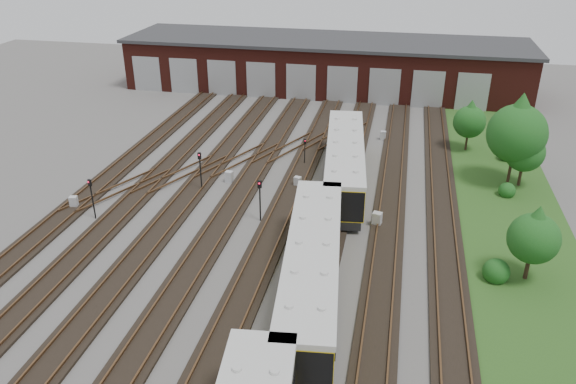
# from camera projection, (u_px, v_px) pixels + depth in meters

# --- Properties ---
(ground) EXTENTS (120.00, 120.00, 0.00)m
(ground) POSITION_uv_depth(u_px,v_px,m) (238.00, 245.00, 38.69)
(ground) COLOR #4E4B48
(ground) RESTS_ON ground
(track_network) EXTENTS (30.40, 70.00, 0.33)m
(track_network) POSITION_uv_depth(u_px,v_px,m) (238.00, 239.00, 39.18)
(track_network) COLOR black
(track_network) RESTS_ON ground
(maintenance_shed) EXTENTS (51.00, 12.50, 6.35)m
(maintenance_shed) POSITION_uv_depth(u_px,v_px,m) (325.00, 64.00, 72.32)
(maintenance_shed) COLOR #491812
(maintenance_shed) RESTS_ON ground
(grass_verge) EXTENTS (8.00, 55.00, 0.05)m
(grass_verge) POSITION_uv_depth(u_px,v_px,m) (507.00, 205.00, 43.94)
(grass_verge) COLOR #274B19
(grass_verge) RESTS_ON ground
(metro_train) EXTENTS (4.78, 48.86, 3.44)m
(metro_train) POSITION_uv_depth(u_px,v_px,m) (312.00, 269.00, 32.40)
(metro_train) COLOR black
(metro_train) RESTS_ON ground
(signal_mast_0) EXTENTS (0.30, 0.29, 3.20)m
(signal_mast_0) POSITION_uv_depth(u_px,v_px,m) (92.00, 194.00, 41.17)
(signal_mast_0) COLOR black
(signal_mast_0) RESTS_ON ground
(signal_mast_1) EXTENTS (0.30, 0.28, 3.36)m
(signal_mast_1) POSITION_uv_depth(u_px,v_px,m) (200.00, 166.00, 45.40)
(signal_mast_1) COLOR black
(signal_mast_1) RESTS_ON ground
(signal_mast_2) EXTENTS (0.25, 0.24, 2.47)m
(signal_mast_2) POSITION_uv_depth(u_px,v_px,m) (305.00, 148.00, 50.41)
(signal_mast_2) COLOR black
(signal_mast_2) RESTS_ON ground
(signal_mast_3) EXTENTS (0.29, 0.27, 3.28)m
(signal_mast_3) POSITION_uv_depth(u_px,v_px,m) (260.00, 195.00, 40.83)
(signal_mast_3) COLOR black
(signal_mast_3) RESTS_ON ground
(relay_cabinet_0) EXTENTS (0.66, 0.59, 0.95)m
(relay_cabinet_0) POSITION_uv_depth(u_px,v_px,m) (74.00, 202.00, 43.40)
(relay_cabinet_0) COLOR #B8B9BD
(relay_cabinet_0) RESTS_ON ground
(relay_cabinet_1) EXTENTS (0.66, 0.57, 0.99)m
(relay_cabinet_1) POSITION_uv_depth(u_px,v_px,m) (229.00, 177.00, 47.55)
(relay_cabinet_1) COLOR #B8B9BD
(relay_cabinet_1) RESTS_ON ground
(relay_cabinet_2) EXTENTS (0.63, 0.56, 0.90)m
(relay_cabinet_2) POSITION_uv_depth(u_px,v_px,m) (298.00, 182.00, 46.76)
(relay_cabinet_2) COLOR #B8B9BD
(relay_cabinet_2) RESTS_ON ground
(relay_cabinet_3) EXTENTS (0.53, 0.45, 0.88)m
(relay_cabinet_3) POSITION_uv_depth(u_px,v_px,m) (383.00, 135.00, 56.60)
(relay_cabinet_3) COLOR #B8B9BD
(relay_cabinet_3) RESTS_ON ground
(relay_cabinet_4) EXTENTS (0.76, 0.68, 1.07)m
(relay_cabinet_4) POSITION_uv_depth(u_px,v_px,m) (377.00, 219.00, 40.85)
(relay_cabinet_4) COLOR #B8B9BD
(relay_cabinet_4) RESTS_ON ground
(tree_0) EXTENTS (3.04, 3.04, 5.04)m
(tree_0) POSITION_uv_depth(u_px,v_px,m) (470.00, 118.00, 52.84)
(tree_0) COLOR #2E2014
(tree_0) RESTS_ON ground
(tree_1) EXTENTS (3.21, 3.21, 5.32)m
(tree_1) POSITION_uv_depth(u_px,v_px,m) (526.00, 148.00, 45.64)
(tree_1) COLOR #2E2014
(tree_1) RESTS_ON ground
(tree_2) EXTENTS (4.79, 4.79, 7.93)m
(tree_2) POSITION_uv_depth(u_px,v_px,m) (518.00, 127.00, 45.22)
(tree_2) COLOR #2E2014
(tree_2) RESTS_ON ground
(tree_3) EXTENTS (3.12, 3.12, 5.16)m
(tree_3) POSITION_uv_depth(u_px,v_px,m) (535.00, 233.00, 33.62)
(tree_3) COLOR #2E2014
(tree_3) RESTS_ON ground
(bush_0) EXTENTS (1.66, 1.66, 1.66)m
(bush_0) POSITION_uv_depth(u_px,v_px,m) (497.00, 268.00, 34.66)
(bush_0) COLOR #144814
(bush_0) RESTS_ON ground
(bush_1) EXTENTS (1.34, 1.34, 1.34)m
(bush_1) POSITION_uv_depth(u_px,v_px,m) (507.00, 188.00, 45.13)
(bush_1) COLOR #144814
(bush_1) RESTS_ON ground
(bush_2) EXTENTS (1.43, 1.43, 1.43)m
(bush_2) POSITION_uv_depth(u_px,v_px,m) (507.00, 153.00, 51.74)
(bush_2) COLOR #144814
(bush_2) RESTS_ON ground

